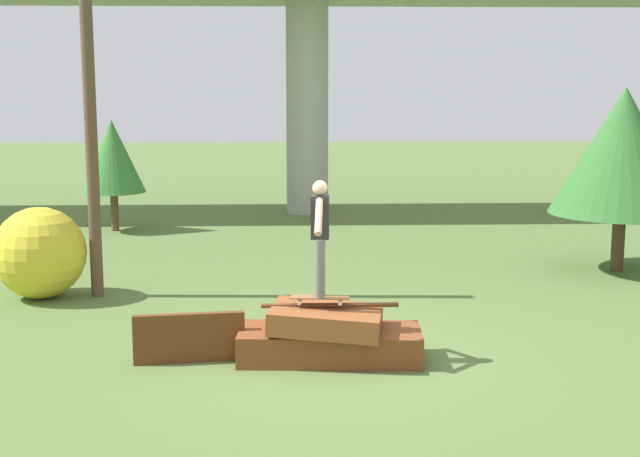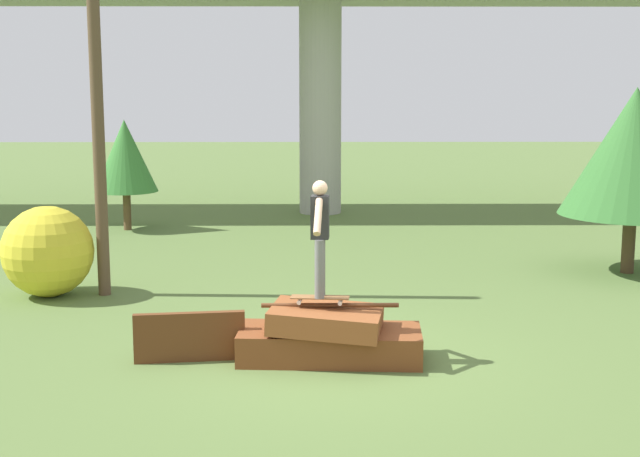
{
  "view_description": "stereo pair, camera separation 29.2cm",
  "coord_description": "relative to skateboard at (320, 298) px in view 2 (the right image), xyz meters",
  "views": [
    {
      "loc": [
        -0.52,
        -10.85,
        3.5
      ],
      "look_at": [
        -0.13,
        -0.02,
        1.69
      ],
      "focal_mm": 50.0,
      "sensor_mm": 36.0,
      "label": 1
    },
    {
      "loc": [
        -0.23,
        -10.86,
        3.5
      ],
      "look_at": [
        -0.13,
        -0.02,
        1.69
      ],
      "focal_mm": 50.0,
      "sensor_mm": 36.0,
      "label": 2
    }
  ],
  "objects": [
    {
      "name": "bush_yellow_flowering",
      "position": [
        -4.41,
        3.43,
        -0.07
      ],
      "size": [
        1.49,
        1.49,
        1.49
      ],
      "color": "gold",
      "rests_on": "ground_plane"
    },
    {
      "name": "highway_overpass",
      "position": [
        0.13,
        12.69,
        4.49
      ],
      "size": [
        44.0,
        3.79,
        6.11
      ],
      "color": "#A8A59E",
      "rests_on": "ground_plane"
    },
    {
      "name": "scrap_plank_loose",
      "position": [
        -1.64,
        -0.02,
        -0.5
      ],
      "size": [
        1.39,
        0.28,
        0.63
      ],
      "color": "#5B3319",
      "rests_on": "ground_plane"
    },
    {
      "name": "ground_plane",
      "position": [
        0.13,
        0.02,
        -0.81
      ],
      "size": [
        80.0,
        80.0,
        0.0
      ],
      "primitive_type": "plane",
      "color": "#567038"
    },
    {
      "name": "skater",
      "position": [
        -0.0,
        0.0,
        0.84
      ],
      "size": [
        0.24,
        1.03,
        1.46
      ],
      "color": "slate",
      "rests_on": "skateboard"
    },
    {
      "name": "tree_behind_left",
      "position": [
        5.7,
        5.12,
        1.41
      ],
      "size": [
        2.6,
        2.6,
        3.38
      ],
      "color": "#4C3823",
      "rests_on": "ground_plane"
    },
    {
      "name": "skateboard",
      "position": [
        0.0,
        0.0,
        0.0
      ],
      "size": [
        0.75,
        0.27,
        0.09
      ],
      "color": "brown",
      "rests_on": "scrap_pile"
    },
    {
      "name": "scrap_pile",
      "position": [
        0.11,
        0.01,
        -0.5
      ],
      "size": [
        2.34,
        1.19,
        0.74
      ],
      "color": "brown",
      "rests_on": "ground_plane"
    },
    {
      "name": "utility_pole",
      "position": [
        -3.52,
        3.52,
        2.54
      ],
      "size": [
        1.3,
        0.2,
        6.46
      ],
      "color": "brown",
      "rests_on": "ground_plane"
    },
    {
      "name": "tree_behind_right",
      "position": [
        -4.46,
        9.97,
        0.93
      ],
      "size": [
        1.49,
        1.49,
        2.59
      ],
      "color": "brown",
      "rests_on": "ground_plane"
    }
  ]
}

